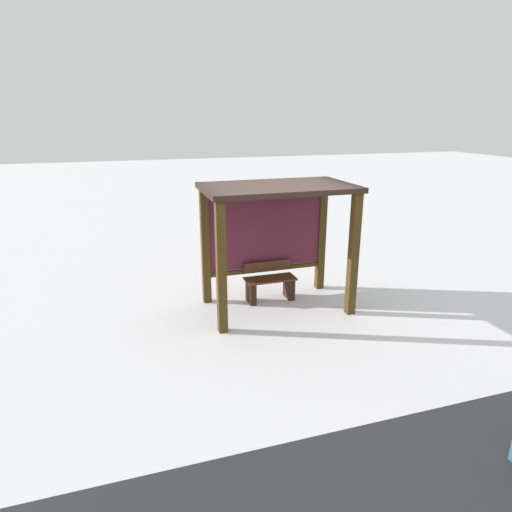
% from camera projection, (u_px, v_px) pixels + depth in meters
% --- Properties ---
extents(ground_plane, '(60.00, 60.00, 0.00)m').
position_uv_depth(ground_plane, '(276.00, 307.00, 8.26)').
color(ground_plane, white).
extents(bus_shelter, '(2.63, 1.55, 2.30)m').
position_uv_depth(bus_shelter, '(273.00, 218.00, 7.94)').
color(bus_shelter, '#422F12').
rests_on(bus_shelter, ground).
extents(bench_left_inside, '(0.98, 0.41, 0.74)m').
position_uv_depth(bench_left_inside, '(270.00, 284.00, 8.50)').
color(bench_left_inside, '#4F2B18').
rests_on(bench_left_inside, ground).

